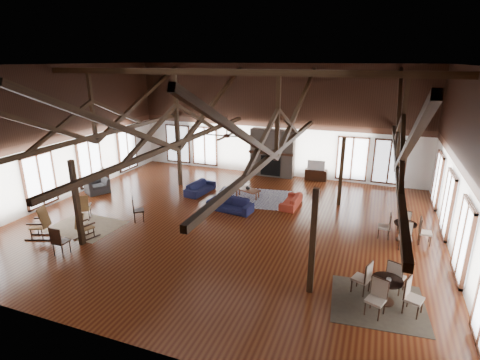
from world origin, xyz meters
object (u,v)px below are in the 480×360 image
at_px(armchair, 97,186).
at_px(tv_console, 316,175).
at_px(coffee_table, 248,190).
at_px(cafe_table_far, 405,228).
at_px(sofa_orange, 291,201).
at_px(cafe_table_near, 387,286).
at_px(sofa_navy_left, 200,188).
at_px(sofa_navy_front, 230,204).

bearing_deg(armchair, tv_console, -30.15).
bearing_deg(coffee_table, cafe_table_far, 3.62).
distance_m(sofa_orange, coffee_table, 2.16).
distance_m(sofa_orange, cafe_table_near, 7.08).
bearing_deg(sofa_navy_left, cafe_table_far, -95.52).
xyz_separation_m(sofa_navy_left, cafe_table_near, (8.45, -6.03, 0.22)).
bearing_deg(cafe_table_near, cafe_table_far, 81.57).
relative_size(sofa_navy_left, armchair, 1.70).
bearing_deg(sofa_navy_front, sofa_orange, 38.97).
bearing_deg(armchair, sofa_navy_left, -40.85).
distance_m(sofa_orange, tv_console, 4.18).
relative_size(cafe_table_far, tv_console, 1.57).
xyz_separation_m(cafe_table_far, tv_console, (-4.14, 6.00, -0.18)).
xyz_separation_m(sofa_navy_front, armchair, (-6.92, -0.14, 0.06)).
xyz_separation_m(sofa_navy_left, sofa_orange, (4.53, -0.15, -0.02)).
height_order(sofa_navy_front, cafe_table_near, cafe_table_near).
xyz_separation_m(sofa_navy_front, sofa_navy_left, (-2.21, 1.59, -0.02)).
xyz_separation_m(sofa_navy_left, cafe_table_far, (9.05, -1.98, 0.20)).
relative_size(armchair, tv_console, 0.93).
distance_m(sofa_navy_front, sofa_navy_left, 2.72).
distance_m(sofa_navy_front, cafe_table_far, 6.86).
bearing_deg(tv_console, armchair, -149.16).
bearing_deg(cafe_table_far, armchair, 178.95).
xyz_separation_m(sofa_navy_front, tv_console, (2.71, 5.61, 0.00)).
distance_m(sofa_orange, armchair, 9.38).
distance_m(sofa_navy_front, armchair, 6.93).
distance_m(sofa_navy_left, coffee_table, 2.40).
bearing_deg(armchair, sofa_orange, -51.26).
bearing_deg(tv_console, sofa_navy_left, -140.71).
bearing_deg(sofa_navy_left, tv_console, -43.88).
bearing_deg(cafe_table_far, coffee_table, 162.30).
height_order(sofa_navy_front, sofa_orange, sofa_navy_front).
xyz_separation_m(armchair, cafe_table_near, (13.17, -4.30, 0.14)).
relative_size(sofa_navy_front, sofa_navy_left, 1.08).
xyz_separation_m(sofa_navy_front, cafe_table_near, (6.24, -4.45, 0.20)).
bearing_deg(coffee_table, sofa_navy_left, -155.30).
height_order(armchair, cafe_table_far, cafe_table_far).
bearing_deg(sofa_navy_left, sofa_orange, -85.01).
xyz_separation_m(sofa_orange, armchair, (-9.25, -1.59, 0.10)).
height_order(armchair, cafe_table_near, cafe_table_near).
relative_size(sofa_navy_front, coffee_table, 1.55).
height_order(sofa_navy_front, tv_console, same).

